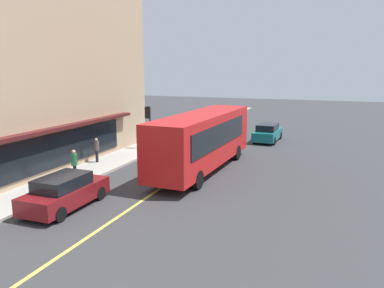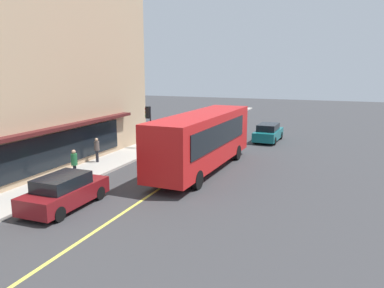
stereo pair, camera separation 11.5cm
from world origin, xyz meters
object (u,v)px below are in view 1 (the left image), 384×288
object	(u,v)px
car_navy	(176,140)
car_teal	(268,133)
bus	(203,138)
pedestrian_near_storefront	(97,148)
traffic_light	(148,117)
pedestrian_at_corner	(74,162)
car_maroon	(65,192)

from	to	relation	value
car_navy	car_teal	world-z (taller)	same
car_navy	car_teal	size ratio (longest dim) A/B	0.99
bus	pedestrian_near_storefront	size ratio (longest dim) A/B	7.06
car_navy	pedestrian_near_storefront	world-z (taller)	pedestrian_near_storefront
traffic_light	pedestrian_at_corner	bearing A→B (deg)	-179.85
traffic_light	car_teal	xyz separation A→B (m)	(6.88, -7.84, -1.79)
traffic_light	car_maroon	world-z (taller)	traffic_light
car_navy	car_maroon	bearing A→B (deg)	-178.62
traffic_light	car_teal	distance (m)	10.59
traffic_light	bus	bearing A→B (deg)	-124.76
bus	car_navy	size ratio (longest dim) A/B	2.59
car_teal	pedestrian_near_storefront	xyz separation A→B (m)	(-11.97, 8.98, 0.35)
car_maroon	pedestrian_at_corner	bearing A→B (deg)	31.86
bus	car_maroon	size ratio (longest dim) A/B	2.61
car_navy	pedestrian_near_storefront	bearing A→B (deg)	153.93
car_navy	car_teal	bearing A→B (deg)	-45.49
bus	car_navy	distance (m)	6.46
pedestrian_at_corner	bus	bearing A→B (deg)	-50.01
car_teal	pedestrian_near_storefront	bearing A→B (deg)	143.12
car_teal	traffic_light	bearing A→B (deg)	131.25
bus	pedestrian_near_storefront	world-z (taller)	bus
car_maroon	pedestrian_at_corner	distance (m)	4.04
car_teal	pedestrian_at_corner	size ratio (longest dim) A/B	2.64
pedestrian_near_storefront	pedestrian_at_corner	xyz separation A→B (m)	(-3.73, -1.16, 0.04)
bus	traffic_light	distance (m)	7.04
traffic_light	car_navy	size ratio (longest dim) A/B	0.74
car_maroon	pedestrian_near_storefront	size ratio (longest dim) A/B	2.71
bus	pedestrian_at_corner	xyz separation A→B (m)	(-4.82, 5.74, -0.84)
pedestrian_near_storefront	pedestrian_at_corner	bearing A→B (deg)	-162.71
bus	car_teal	world-z (taller)	bus
bus	traffic_light	bearing A→B (deg)	55.24
car_navy	pedestrian_near_storefront	distance (m)	6.75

